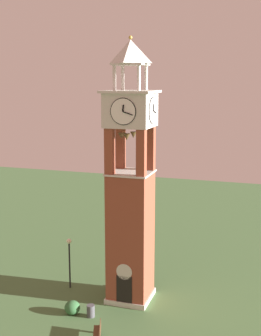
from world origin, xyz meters
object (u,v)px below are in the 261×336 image
Objects in this scene: clock_tower at (130,197)px; park_bench at (98,332)px; trash_bin at (91,311)px; lamp_post at (69,254)px.

clock_tower is 10.83× the size of park_bench.
clock_tower is 22.39× the size of trash_bin.
clock_tower is 7.90m from trash_bin.
trash_bin is (-1.66, -3.24, -7.01)m from clock_tower.
lamp_post is at bearing 128.42° from park_bench.
lamp_post is (-4.78, 0.20, -4.76)m from clock_tower.
trash_bin is at bearing -117.08° from clock_tower.
lamp_post is (-4.59, 5.79, 2.16)m from park_bench.
park_bench is at bearing -51.58° from lamp_post.
clock_tower is at bearing -2.39° from lamp_post.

